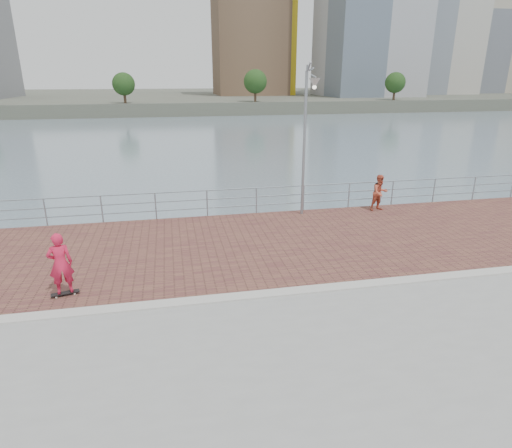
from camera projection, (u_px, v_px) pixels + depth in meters
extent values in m
plane|color=slate|center=(270.00, 358.00, 11.99)|extent=(400.00, 400.00, 0.00)
cube|color=brown|center=(247.00, 244.00, 14.66)|extent=(40.00, 6.80, 0.02)
cube|color=#B7B5AD|center=(271.00, 294.00, 11.32)|extent=(40.00, 0.40, 0.06)
cube|color=#4C5142|center=(175.00, 98.00, 124.96)|extent=(320.00, 95.00, 2.50)
cylinder|color=#8C9EA8|center=(46.00, 213.00, 16.28)|extent=(0.06, 0.06, 1.10)
cylinder|color=#8C9EA8|center=(102.00, 209.00, 16.67)|extent=(0.06, 0.06, 1.10)
cylinder|color=#8C9EA8|center=(156.00, 206.00, 17.05)|extent=(0.06, 0.06, 1.10)
cylinder|color=#8C9EA8|center=(207.00, 203.00, 17.44)|extent=(0.06, 0.06, 1.10)
cylinder|color=#8C9EA8|center=(256.00, 201.00, 17.82)|extent=(0.06, 0.06, 1.10)
cylinder|color=#8C9EA8|center=(304.00, 198.00, 18.20)|extent=(0.06, 0.06, 1.10)
cylinder|color=#8C9EA8|center=(349.00, 196.00, 18.59)|extent=(0.06, 0.06, 1.10)
cylinder|color=#8C9EA8|center=(392.00, 193.00, 18.97)|extent=(0.06, 0.06, 1.10)
cylinder|color=#8C9EA8|center=(434.00, 191.00, 19.35)|extent=(0.06, 0.06, 1.10)
cylinder|color=#8C9EA8|center=(474.00, 189.00, 19.74)|extent=(0.06, 0.06, 1.10)
cylinder|color=#8C9EA8|center=(512.00, 186.00, 20.12)|extent=(0.06, 0.06, 1.10)
cylinder|color=#8C9EA8|center=(232.00, 189.00, 17.45)|extent=(39.00, 0.05, 0.05)
cylinder|color=#8C9EA8|center=(232.00, 198.00, 17.57)|extent=(39.00, 0.05, 0.05)
cylinder|color=#8C9EA8|center=(232.00, 206.00, 17.69)|extent=(39.00, 0.05, 0.05)
cylinder|color=gray|center=(304.00, 146.00, 16.95)|extent=(0.11, 0.11, 5.66)
cylinder|color=gray|center=(311.00, 71.00, 15.58)|extent=(0.07, 0.94, 0.07)
cone|color=#B2B2AD|center=(315.00, 76.00, 15.21)|extent=(0.42, 0.42, 0.33)
cube|color=black|center=(65.00, 293.00, 11.23)|extent=(0.72, 0.34, 0.03)
cylinder|color=beige|center=(56.00, 297.00, 11.10)|extent=(0.06, 0.05, 0.05)
cylinder|color=beige|center=(75.00, 294.00, 11.28)|extent=(0.06, 0.05, 0.05)
cylinder|color=beige|center=(56.00, 295.00, 11.21)|extent=(0.06, 0.05, 0.05)
cylinder|color=beige|center=(74.00, 291.00, 11.39)|extent=(0.06, 0.05, 0.05)
imported|color=red|center=(60.00, 264.00, 10.96)|extent=(0.68, 0.53, 1.66)
imported|color=#C6543A|center=(380.00, 193.00, 18.11)|extent=(0.84, 0.70, 1.54)
cube|color=brown|center=(249.00, 31.00, 111.48)|extent=(18.00, 18.00, 31.77)
cube|color=#ADA38E|center=(492.00, 14.00, 128.04)|extent=(24.00, 22.00, 44.50)
cylinder|color=#473323|center=(125.00, 94.00, 80.03)|extent=(0.50, 0.50, 3.23)
sphere|color=#193814|center=(124.00, 84.00, 79.42)|extent=(4.15, 4.15, 4.15)
cylinder|color=#473323|center=(255.00, 92.00, 84.65)|extent=(0.50, 0.50, 3.58)
sphere|color=#193814|center=(255.00, 81.00, 83.97)|extent=(4.60, 4.60, 4.60)
cylinder|color=#473323|center=(394.00, 92.00, 90.30)|extent=(0.50, 0.50, 3.30)
sphere|color=#193814|center=(395.00, 83.00, 89.68)|extent=(4.24, 4.24, 4.24)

